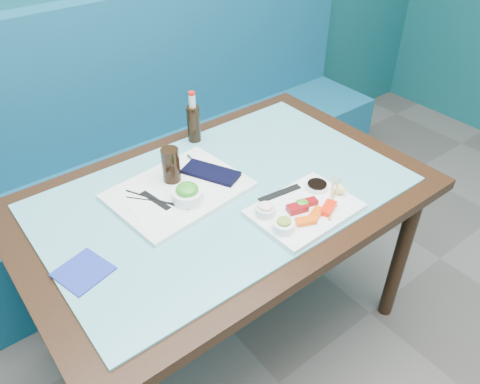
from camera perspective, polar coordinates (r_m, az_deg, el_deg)
booth_bench at (r=2.43m, az=-13.60°, el=2.42°), size 3.00×0.56×1.17m
dining_table at (r=1.66m, az=-1.87°, el=-2.39°), size 1.40×0.90×0.75m
glass_top at (r=1.61m, az=-1.93°, el=-0.01°), size 1.22×0.76×0.01m
sashimi_plate at (r=1.53m, az=7.88°, el=-2.16°), size 0.35×0.25×0.02m
salmon_left at (r=1.46m, az=8.04°, el=-3.52°), size 0.07×0.05×0.02m
salmon_mid at (r=1.49m, az=9.27°, el=-2.63°), size 0.07×0.05×0.02m
salmon_right at (r=1.52m, az=10.72°, el=-1.94°), size 0.08×0.06×0.02m
tuna_left at (r=1.50m, az=6.99°, el=-1.96°), size 0.07×0.05×0.02m
tuna_right at (r=1.54m, az=8.47°, el=-1.21°), size 0.06×0.04×0.02m
seaweed_garnish at (r=1.52m, az=7.55°, el=-1.43°), size 0.06×0.05×0.03m
ramekin_wasabi at (r=1.43m, az=5.35°, el=-4.15°), size 0.07×0.07×0.03m
wasabi_fill at (r=1.41m, az=5.39°, el=-3.59°), size 0.05×0.05×0.01m
ramekin_ginger at (r=1.48m, az=3.14°, el=-2.28°), size 0.07×0.07×0.03m
ginger_fill at (r=1.47m, az=3.17°, el=-1.75°), size 0.06×0.06×0.01m
soy_dish at (r=1.61m, az=9.35°, el=0.67°), size 0.08×0.08×0.01m
soy_fill at (r=1.60m, az=9.39°, el=0.97°), size 0.07×0.07×0.01m
lemon_wedge at (r=1.58m, az=12.47°, el=0.21°), size 0.05×0.05×0.04m
chopstick_sleeve at (r=1.57m, az=4.85°, el=-0.15°), size 0.16×0.04×0.00m
wooden_chopstick_a at (r=1.58m, az=11.14°, el=-0.48°), size 0.19×0.16×0.01m
wooden_chopstick_b at (r=1.59m, az=11.39°, el=-0.36°), size 0.18×0.11×0.01m
serving_tray at (r=1.61m, az=-7.48°, el=0.16°), size 0.47×0.38×0.02m
paper_placemat at (r=1.60m, az=-7.51°, el=0.42°), size 0.39×0.30×0.00m
seaweed_bowl at (r=1.54m, az=-6.40°, el=-0.47°), size 0.10×0.10×0.04m
seaweed_salad at (r=1.52m, az=-6.47°, el=0.33°), size 0.08×0.08×0.04m
cola_glass at (r=1.61m, az=-8.42°, el=3.25°), size 0.08×0.08×0.13m
navy_pouch at (r=1.66m, az=-3.58°, el=2.35°), size 0.17×0.22×0.02m
fork at (r=1.73m, az=-5.75°, el=3.79°), size 0.02×0.09×0.01m
black_chopstick_a at (r=1.56m, az=-10.39°, el=-1.07°), size 0.13×0.15×0.01m
black_chopstick_b at (r=1.56m, az=-10.14°, el=-0.94°), size 0.12×0.22×0.01m
tray_sleeve at (r=1.56m, az=-10.26°, el=-1.03°), size 0.04×0.14×0.00m
cola_bottle_body at (r=1.86m, az=-5.67°, el=8.27°), size 0.06×0.06×0.15m
cola_bottle_neck at (r=1.81m, az=-5.86°, el=11.00°), size 0.03×0.03×0.05m
cola_bottle_cap at (r=1.80m, az=-5.92°, el=11.87°), size 0.03×0.03×0.01m
blue_napkin at (r=1.40m, az=-18.57°, el=-9.16°), size 0.16×0.16×0.01m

